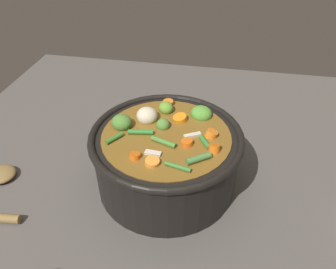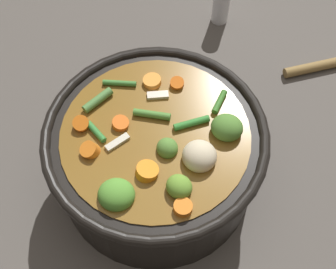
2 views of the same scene
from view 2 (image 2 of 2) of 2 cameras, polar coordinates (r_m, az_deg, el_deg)
The scene contains 3 objects.
ground_plane at distance 0.67m, azimuth -1.37°, elevation -5.32°, with size 1.10×1.10×0.00m, color #514C47.
cooking_pot at distance 0.61m, azimuth -1.48°, elevation -2.62°, with size 0.29×0.29×0.15m.
salt_shaker at distance 0.84m, azimuth 6.76°, elevation 16.24°, with size 0.03×0.03×0.08m.
Camera 2 is at (-0.03, -0.29, 0.60)m, focal length 48.19 mm.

